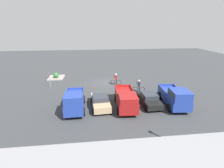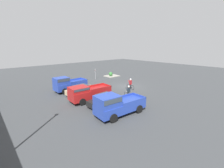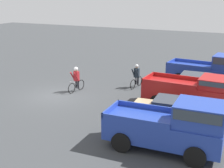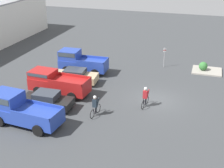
% 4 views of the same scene
% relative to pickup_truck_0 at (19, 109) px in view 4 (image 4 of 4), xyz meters
% --- Properties ---
extents(ground_plane, '(80.00, 80.00, 0.00)m').
position_rel_pickup_truck_0_xyz_m(ground_plane, '(6.93, -9.28, -1.22)').
color(ground_plane, '#383A3D').
extents(pickup_truck_0, '(2.63, 5.74, 2.37)m').
position_rel_pickup_truck_0_xyz_m(pickup_truck_0, '(0.00, 0.00, 0.00)').
color(pickup_truck_0, '#233D9E').
rests_on(pickup_truck_0, ground_plane).
extents(sedan_0, '(2.04, 4.35, 1.44)m').
position_rel_pickup_truck_0_xyz_m(sedan_0, '(2.75, -0.78, -0.50)').
color(sedan_0, black).
rests_on(sedan_0, ground_plane).
extents(pickup_truck_1, '(2.41, 5.61, 2.09)m').
position_rel_pickup_truck_0_xyz_m(pickup_truck_1, '(5.57, -0.23, -0.11)').
color(pickup_truck_1, maroon).
rests_on(pickup_truck_1, ground_plane).
extents(sedan_1, '(2.21, 4.51, 1.41)m').
position_rel_pickup_truck_0_xyz_m(sedan_1, '(8.35, -0.86, -0.51)').
color(sedan_1, tan).
rests_on(sedan_1, ground_plane).
extents(pickup_truck_2, '(2.27, 5.12, 2.37)m').
position_rel_pickup_truck_0_xyz_m(pickup_truck_2, '(11.14, -0.15, -0.00)').
color(pickup_truck_2, '#233D9E').
rests_on(pickup_truck_2, ground_plane).
extents(cyclist_0, '(1.76, 0.51, 1.78)m').
position_rel_pickup_truck_0_xyz_m(cyclist_0, '(5.52, -8.47, -0.32)').
color(cyclist_0, black).
rests_on(cyclist_0, ground_plane).
extents(cyclist_1, '(1.75, 0.51, 1.75)m').
position_rel_pickup_truck_0_xyz_m(cyclist_1, '(2.83, -5.01, -0.35)').
color(cyclist_1, black).
rests_on(cyclist_1, ground_plane).
extents(fire_lane_sign, '(0.16, 0.28, 2.27)m').
position_rel_pickup_truck_0_xyz_m(fire_lane_sign, '(15.45, -8.51, 0.15)').
color(fire_lane_sign, '#9E9EA3').
rests_on(fire_lane_sign, ground_plane).
extents(curb_island, '(2.58, 3.07, 0.15)m').
position_rel_pickup_truck_0_xyz_m(curb_island, '(15.42, -13.20, -1.15)').
color(curb_island, gray).
rests_on(curb_island, ground_plane).
extents(shrub, '(0.91, 0.91, 0.91)m').
position_rel_pickup_truck_0_xyz_m(shrub, '(15.34, -12.76, -0.62)').
color(shrub, '#337033').
rests_on(shrub, curb_island).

